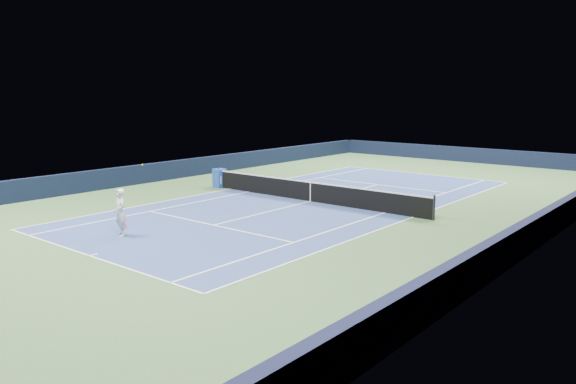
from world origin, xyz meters
The scene contains 19 objects.
ground centered at (0.00, 0.00, 0.00)m, with size 40.00×40.00×0.00m, color #385A31.
wall_far centered at (0.00, 19.82, 0.55)m, with size 22.00×0.35×1.10m, color black.
wall_right centered at (10.82, 0.00, 0.55)m, with size 0.35×40.00×1.10m, color black.
wall_left centered at (-10.82, 0.00, 0.55)m, with size 0.35×40.00×1.10m, color black.
court_surface centered at (0.00, 0.00, 0.00)m, with size 10.97×23.77×0.01m, color navy.
baseline_far centered at (0.00, 11.88, 0.01)m, with size 10.97×0.08×0.00m, color white.
baseline_near centered at (0.00, -11.88, 0.01)m, with size 10.97×0.08×0.00m, color white.
sideline_doubles_right centered at (5.49, 0.00, 0.01)m, with size 0.08×23.77×0.00m, color white.
sideline_doubles_left centered at (-5.49, 0.00, 0.01)m, with size 0.08×23.77×0.00m, color white.
sideline_singles_right centered at (4.12, 0.00, 0.01)m, with size 0.08×23.77×0.00m, color white.
sideline_singles_left centered at (-4.12, 0.00, 0.01)m, with size 0.08×23.77×0.00m, color white.
service_line_far centered at (0.00, 6.40, 0.01)m, with size 8.23×0.08×0.00m, color white.
service_line_near centered at (0.00, -6.40, 0.01)m, with size 8.23×0.08×0.00m, color white.
center_service_line centered at (0.00, 0.00, 0.01)m, with size 0.08×12.80×0.00m, color white.
center_mark_far centered at (0.00, 11.73, 0.01)m, with size 0.08×0.30×0.00m, color white.
center_mark_near centered at (0.00, -11.73, 0.01)m, with size 0.08×0.30×0.00m, color white.
tennis_net centered at (0.00, 0.00, 0.50)m, with size 12.90×0.10×1.07m.
sponsor_cube centered at (-6.40, 0.06, 0.51)m, with size 0.70×0.65×1.03m.
tennis_player centered at (-1.40, -9.72, 0.88)m, with size 0.84×1.33×2.59m.
Camera 1 is at (16.15, -21.33, 5.27)m, focal length 35.00 mm.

